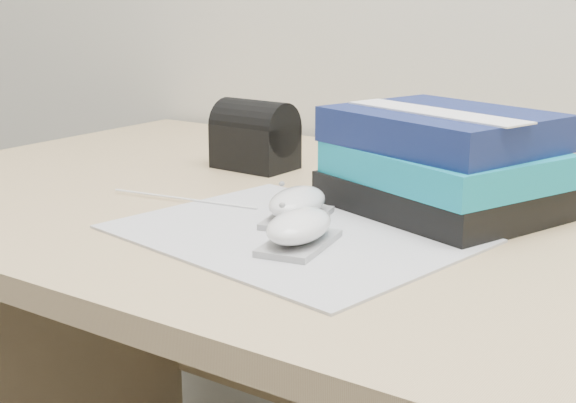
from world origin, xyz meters
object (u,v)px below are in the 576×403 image
Objects in this scene: mouse_front at (299,229)px; book_stack at (442,163)px; mouse_rear at (297,205)px; pouch at (255,136)px; desk at (447,383)px.

book_stack reaches higher than mouse_front.
mouse_rear and mouse_front have the same top height.
mouse_front is 0.37× the size of book_stack.
mouse_rear is 0.31m from pouch.
book_stack is (-0.02, -0.01, 0.30)m from desk.
desk is 13.90× the size of mouse_front.
pouch reaches higher than mouse_rear.
mouse_rear is at bearing -130.04° from desk.
book_stack reaches higher than desk.
book_stack is 2.57× the size of pouch.
mouse_rear is 1.01× the size of mouse_front.
book_stack is at bearing -139.68° from desk.
pouch is at bearing 136.02° from mouse_rear.
pouch is at bearing 133.42° from mouse_front.
mouse_front is (-0.08, -0.24, 0.26)m from desk.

